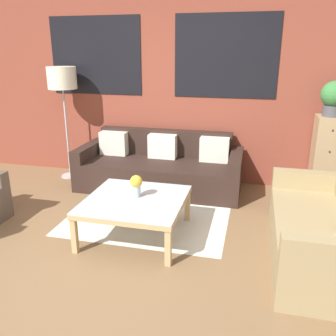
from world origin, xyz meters
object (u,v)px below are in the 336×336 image
couch_dark (160,169)px  flower_vase (136,184)px  potted_plant (334,97)px  settee_vintage (325,231)px  drawer_cabinet (325,157)px  coffee_table (135,203)px  floor_lamp (62,82)px

couch_dark → flower_vase: bearing=-85.2°
potted_plant → settee_vintage: bearing=-98.1°
couch_dark → settee_vintage: settee_vintage is taller
settee_vintage → flower_vase: size_ratio=7.17×
couch_dark → potted_plant: potted_plant is taller
couch_dark → flower_vase: size_ratio=9.72×
potted_plant → flower_vase: (-2.08, -1.57, -0.77)m
drawer_cabinet → potted_plant: bearing=90.0°
coffee_table → potted_plant: size_ratio=2.28×
coffee_table → floor_lamp: bearing=136.2°
potted_plant → flower_vase: bearing=-143.0°
couch_dark → coffee_table: 1.42m
settee_vintage → potted_plant: (0.24, 1.68, 1.02)m
coffee_table → floor_lamp: floor_lamp is taller
settee_vintage → flower_vase: settee_vintage is taller
coffee_table → floor_lamp: 2.47m
drawer_cabinet → flower_vase: drawer_cabinet is taller
couch_dark → flower_vase: couch_dark is taller
floor_lamp → potted_plant: (3.68, 0.09, -0.12)m
coffee_table → settee_vintage: bearing=-1.7°
couch_dark → settee_vintage: bearing=-36.9°
couch_dark → flower_vase: (0.11, -1.36, 0.28)m
floor_lamp → drawer_cabinet: 3.79m
couch_dark → potted_plant: (2.19, 0.21, 1.04)m
potted_plant → flower_vase: 2.71m
drawer_cabinet → settee_vintage: bearing=-98.1°
drawer_cabinet → couch_dark: bearing=-174.6°
couch_dark → floor_lamp: size_ratio=1.37×
flower_vase → settee_vintage: bearing=-3.4°
floor_lamp → couch_dark: bearing=-4.7°
settee_vintage → couch_dark: bearing=143.1°
settee_vintage → coffee_table: bearing=178.3°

